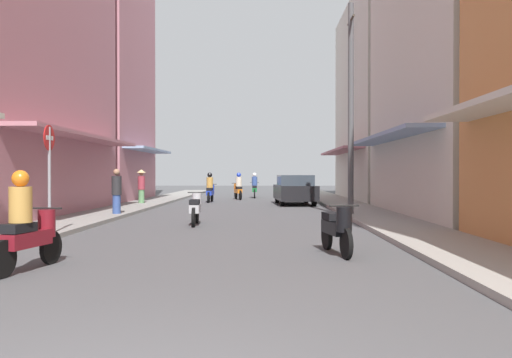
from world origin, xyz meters
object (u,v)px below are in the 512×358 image
(motorbike_black, at_px, (337,228))
(street_sign_no_entry, at_px, (49,165))
(motorbike_green, at_px, (255,187))
(parked_car, at_px, (295,190))
(utility_pole, at_px, (351,108))
(motorbike_silver, at_px, (195,208))
(pedestrian_crossing, at_px, (117,193))
(motorbike_blue, at_px, (210,189))
(motorbike_maroon, at_px, (27,226))
(pedestrian_foreground, at_px, (141,185))
(motorbike_orange, at_px, (238,188))

(motorbike_black, height_order, street_sign_no_entry, street_sign_no_entry)
(motorbike_green, xyz_separation_m, parked_car, (2.12, -7.20, 0.04))
(motorbike_black, height_order, utility_pole, utility_pole)
(motorbike_silver, relative_size, pedestrian_crossing, 1.07)
(parked_car, height_order, pedestrian_crossing, pedestrian_crossing)
(motorbike_silver, height_order, pedestrian_crossing, pedestrian_crossing)
(motorbike_blue, relative_size, utility_pole, 0.24)
(pedestrian_crossing, bearing_deg, street_sign_no_entry, -88.03)
(motorbike_maroon, distance_m, utility_pole, 12.93)
(pedestrian_crossing, bearing_deg, pedestrian_foreground, 95.92)
(motorbike_orange, xyz_separation_m, parked_car, (3.04, -5.02, 0.04))
(motorbike_green, bearing_deg, motorbike_silver, -94.51)
(parked_car, distance_m, utility_pole, 8.15)
(parked_car, height_order, pedestrian_foreground, pedestrian_foreground)
(utility_pole, bearing_deg, pedestrian_foreground, 143.79)
(motorbike_silver, distance_m, parked_car, 11.02)
(parked_car, distance_m, street_sign_no_entry, 15.42)
(motorbike_silver, bearing_deg, motorbike_green, 85.49)
(motorbike_black, height_order, motorbike_silver, same)
(motorbike_blue, relative_size, parked_car, 0.43)
(motorbike_silver, height_order, motorbike_blue, motorbike_blue)
(motorbike_green, relative_size, pedestrian_foreground, 1.05)
(motorbike_maroon, height_order, utility_pole, utility_pole)
(motorbike_green, height_order, motorbike_silver, motorbike_green)
(parked_car, bearing_deg, pedestrian_crossing, -131.15)
(pedestrian_crossing, height_order, utility_pole, utility_pole)
(motorbike_blue, bearing_deg, motorbike_black, -76.85)
(street_sign_no_entry, bearing_deg, motorbike_green, 78.49)
(parked_car, distance_m, pedestrian_foreground, 7.41)
(motorbike_green, bearing_deg, motorbike_blue, -113.66)
(motorbike_green, relative_size, street_sign_no_entry, 0.68)
(motorbike_black, bearing_deg, motorbike_maroon, -160.69)
(motorbike_silver, relative_size, motorbike_orange, 1.02)
(motorbike_black, xyz_separation_m, motorbike_orange, (-2.94, 21.21, 0.20))
(motorbike_orange, height_order, pedestrian_crossing, pedestrian_crossing)
(motorbike_orange, bearing_deg, utility_pole, -69.64)
(motorbike_maroon, distance_m, parked_car, 18.70)
(motorbike_blue, height_order, utility_pole, utility_pole)
(pedestrian_crossing, xyz_separation_m, street_sign_no_entry, (0.22, -6.37, 0.87))
(motorbike_maroon, bearing_deg, motorbike_blue, 87.73)
(utility_pole, bearing_deg, motorbike_blue, 122.11)
(motorbike_blue, distance_m, motorbike_orange, 3.23)
(parked_car, xyz_separation_m, utility_pole, (1.56, -7.37, 3.09))
(motorbike_orange, distance_m, pedestrian_foreground, 7.29)
(utility_pole, height_order, street_sign_no_entry, utility_pole)
(motorbike_maroon, distance_m, motorbike_blue, 20.06)
(motorbike_silver, distance_m, utility_pole, 6.80)
(motorbike_maroon, height_order, parked_car, motorbike_maroon)
(motorbike_blue, xyz_separation_m, pedestrian_crossing, (-2.29, -9.69, 0.14))
(motorbike_black, distance_m, motorbike_maroon, 5.37)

